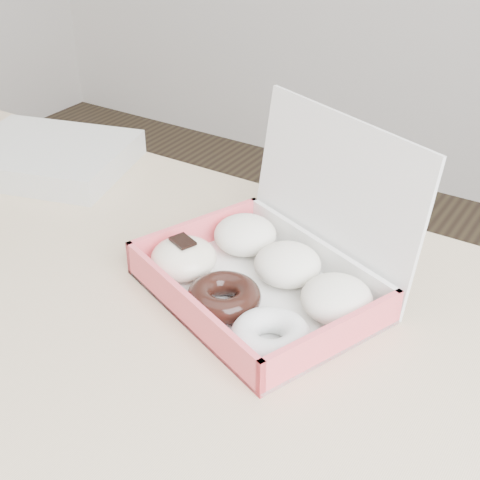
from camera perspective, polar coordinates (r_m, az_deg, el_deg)
The scene contains 3 objects.
table at distance 0.90m, azimuth -14.76°, elevation -8.92°, with size 1.20×0.80×0.75m.
donut_box at distance 0.81m, azimuth 2.24°, elevation -2.53°, with size 0.35×0.32×0.20m.
newspapers at distance 1.17m, azimuth -16.11°, elevation 6.87°, with size 0.26×0.21×0.04m, color white.
Camera 1 is at (0.54, -0.43, 1.24)m, focal length 50.00 mm.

